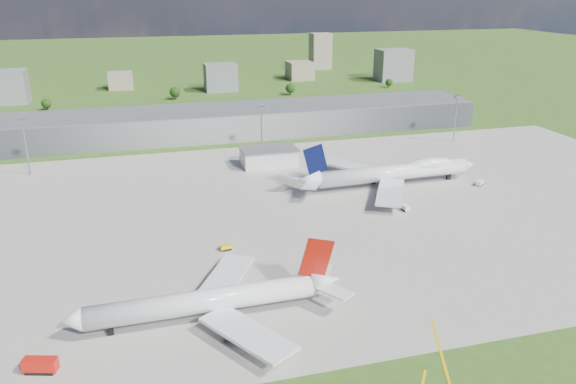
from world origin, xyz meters
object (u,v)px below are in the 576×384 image
object	(u,v)px
airliner_red_twin	(213,301)
van_white_far	(480,183)
airliner_blue_quad	(393,173)
tug_yellow	(226,247)
fire_truck	(40,366)
van_white_near	(405,208)

from	to	relation	value
airliner_red_twin	van_white_far	bearing A→B (deg)	-151.09
airliner_red_twin	airliner_blue_quad	size ratio (longest dim) A/B	0.87
tug_yellow	van_white_far	distance (m)	122.44
van_white_far	fire_truck	bearing A→B (deg)	168.52
airliner_red_twin	airliner_blue_quad	xyz separation A→B (m)	(90.63, 82.80, 0.77)
airliner_red_twin	fire_truck	distance (m)	42.79
fire_truck	van_white_far	size ratio (longest dim) A/B	1.76
airliner_red_twin	airliner_blue_quad	distance (m)	122.76
airliner_red_twin	van_white_far	xyz separation A→B (m)	(127.52, 72.99, -4.16)
van_white_near	van_white_far	distance (m)	48.22
fire_truck	tug_yellow	bearing A→B (deg)	61.37
fire_truck	tug_yellow	size ratio (longest dim) A/B	1.95
tug_yellow	airliner_red_twin	bearing A→B (deg)	-115.75
van_white_far	tug_yellow	bearing A→B (deg)	157.90
airliner_blue_quad	fire_truck	xyz separation A→B (m)	(-131.76, -94.05, -4.38)
fire_truck	van_white_near	bearing A→B (deg)	44.70
airliner_blue_quad	tug_yellow	world-z (taller)	airliner_blue_quad
van_white_near	airliner_blue_quad	bearing A→B (deg)	-19.43
airliner_red_twin	tug_yellow	distance (m)	40.84
airliner_blue_quad	tug_yellow	distance (m)	91.90
airliner_red_twin	airliner_blue_quad	world-z (taller)	airliner_blue_quad
airliner_blue_quad	van_white_far	world-z (taller)	airliner_blue_quad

